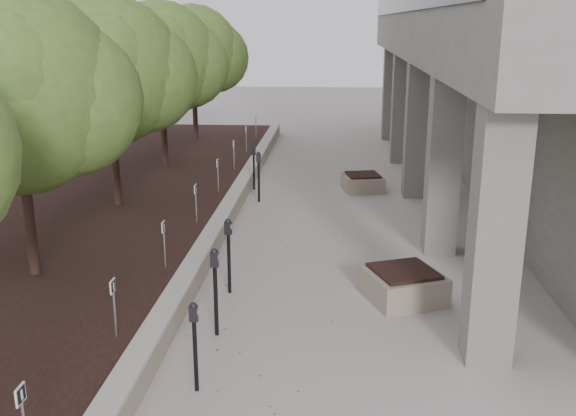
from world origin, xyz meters
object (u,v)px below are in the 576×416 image
(crabapple_tree_2, at_px, (20,135))
(crabapple_tree_5, at_px, (194,73))
(crabapple_tree_3, at_px, (111,102))
(parking_meter_1, at_px, (195,347))
(crabapple_tree_4, at_px, (161,84))
(parking_meter_3, at_px, (229,256))
(planter_front, at_px, (403,284))
(parking_meter_4, at_px, (259,177))
(parking_meter_5, at_px, (254,168))
(parking_meter_2, at_px, (216,292))
(planter_back, at_px, (363,182))

(crabapple_tree_2, height_order, crabapple_tree_5, same)
(crabapple_tree_3, height_order, parking_meter_1, crabapple_tree_3)
(crabapple_tree_2, xyz_separation_m, crabapple_tree_4, (0.00, 10.00, 0.00))
(parking_meter_1, bearing_deg, parking_meter_3, 93.00)
(planter_front, bearing_deg, parking_meter_4, 117.68)
(parking_meter_5, bearing_deg, parking_meter_4, -69.98)
(crabapple_tree_2, relative_size, crabapple_tree_5, 1.00)
(parking_meter_2, bearing_deg, crabapple_tree_4, 109.16)
(parking_meter_1, xyz_separation_m, planter_back, (2.80, 11.76, -0.42))
(crabapple_tree_4, bearing_deg, parking_meter_4, -40.50)
(parking_meter_2, bearing_deg, crabapple_tree_5, 103.82)
(crabapple_tree_3, xyz_separation_m, parking_meter_3, (3.78, -4.75, -2.36))
(crabapple_tree_4, bearing_deg, crabapple_tree_5, 90.00)
(crabapple_tree_3, bearing_deg, parking_meter_4, 28.63)
(crabapple_tree_5, distance_m, parking_meter_1, 18.84)
(parking_meter_2, bearing_deg, parking_meter_3, 92.90)
(crabapple_tree_4, distance_m, planter_back, 7.41)
(crabapple_tree_3, height_order, planter_back, crabapple_tree_3)
(crabapple_tree_3, relative_size, parking_meter_3, 3.58)
(parking_meter_3, distance_m, parking_meter_4, 6.70)
(parking_meter_5, bearing_deg, crabapple_tree_3, -126.59)
(parking_meter_2, bearing_deg, crabapple_tree_2, 158.92)
(parking_meter_5, bearing_deg, planter_front, -57.38)
(parking_meter_2, relative_size, parking_meter_4, 1.04)
(crabapple_tree_2, bearing_deg, parking_meter_1, -40.30)
(planter_back, bearing_deg, crabapple_tree_3, -152.38)
(parking_meter_2, bearing_deg, parking_meter_4, 92.57)
(parking_meter_2, relative_size, parking_meter_5, 1.11)
(parking_meter_3, xyz_separation_m, parking_meter_5, (-0.53, 8.12, -0.06))
(parking_meter_1, relative_size, parking_meter_2, 0.89)
(planter_front, bearing_deg, parking_meter_1, -133.46)
(planter_front, bearing_deg, crabapple_tree_2, -178.65)
(parking_meter_4, height_order, planter_back, parking_meter_4)
(parking_meter_3, distance_m, planter_back, 8.74)
(crabapple_tree_2, xyz_separation_m, crabapple_tree_3, (0.00, 5.00, 0.00))
(planter_front, bearing_deg, crabapple_tree_4, 125.95)
(crabapple_tree_2, xyz_separation_m, planter_front, (7.13, 0.17, -2.81))
(crabapple_tree_4, height_order, parking_meter_4, crabapple_tree_4)
(crabapple_tree_5, height_order, parking_meter_2, crabapple_tree_5)
(crabapple_tree_4, height_order, parking_meter_1, crabapple_tree_4)
(parking_meter_3, bearing_deg, parking_meter_2, -74.55)
(crabapple_tree_5, bearing_deg, parking_meter_1, -78.06)
(crabapple_tree_2, distance_m, crabapple_tree_4, 10.00)
(planter_front, bearing_deg, parking_meter_2, -152.55)
(crabapple_tree_3, distance_m, parking_meter_5, 5.27)
(parking_meter_3, xyz_separation_m, planter_front, (3.35, -0.08, -0.45))
(parking_meter_1, xyz_separation_m, parking_meter_2, (-0.02, 1.74, 0.09))
(parking_meter_1, bearing_deg, planter_front, 48.11)
(crabapple_tree_4, relative_size, parking_meter_5, 3.87)
(parking_meter_4, bearing_deg, crabapple_tree_2, -132.15)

